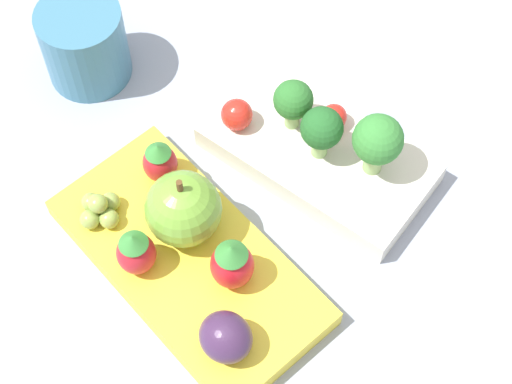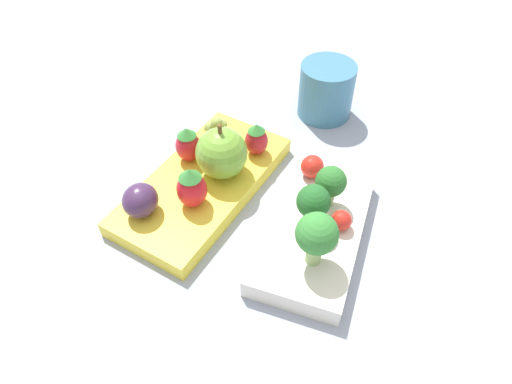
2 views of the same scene
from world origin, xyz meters
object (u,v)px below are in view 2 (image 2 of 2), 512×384
grape_cluster (217,129)px  plum (140,200)px  broccoli_floret_0 (317,235)px  bento_box_fruit (203,184)px  apple (222,153)px  strawberry_0 (256,139)px  cherry_tomato_1 (312,167)px  strawberry_2 (188,145)px  bento_box_savoury (314,230)px  broccoli_floret_2 (313,203)px  drinking_cup (328,91)px  broccoli_floret_1 (331,183)px  strawberry_1 (192,188)px  cherry_tomato_0 (341,220)px

grape_cluster → plum: bearing=-3.5°
broccoli_floret_0 → grape_cluster: size_ratio=1.65×
bento_box_fruit → apple: size_ratio=3.37×
apple → strawberry_0: size_ratio=1.63×
cherry_tomato_1 → bento_box_fruit: bearing=-63.3°
grape_cluster → strawberry_2: bearing=-9.0°
bento_box_savoury → cherry_tomato_1: size_ratio=7.44×
broccoli_floret_2 → grape_cluster: size_ratio=1.41×
cherry_tomato_1 → grape_cluster: (-0.02, -0.13, -0.01)m
apple → broccoli_floret_0: bearing=62.8°
broccoli_floret_2 → drinking_cup: bearing=-164.4°
bento_box_fruit → broccoli_floret_2: bearing=85.0°
bento_box_fruit → grape_cluster: grape_cluster is taller
broccoli_floret_2 → plum: (0.06, -0.17, -0.02)m
broccoli_floret_1 → strawberry_1: (0.06, -0.13, -0.01)m
apple → strawberry_1: size_ratio=1.37×
strawberry_0 → strawberry_1: 0.11m
broccoli_floret_0 → apple: bearing=-117.2°
strawberry_2 → strawberry_0: bearing=124.1°
bento_box_savoury → strawberry_2: (-0.03, -0.17, 0.03)m
drinking_cup → cherry_tomato_0: bearing=23.4°
broccoli_floret_0 → strawberry_0: size_ratio=1.44×
strawberry_1 → strawberry_2: size_ratio=1.10×
broccoli_floret_1 → plum: broccoli_floret_1 is taller
drinking_cup → cherry_tomato_1: bearing=13.2°
cherry_tomato_1 → strawberry_0: 0.08m
drinking_cup → bento_box_fruit: bearing=-20.8°
bento_box_savoury → bento_box_fruit: bearing=-93.5°
strawberry_0 → broccoli_floret_1: bearing=67.6°
broccoli_floret_1 → strawberry_2: 0.17m
cherry_tomato_0 → apple: (-0.02, -0.15, 0.01)m
strawberry_2 → grape_cluster: (-0.05, 0.01, -0.01)m
bento_box_savoury → strawberry_0: bearing=-125.8°
bento_box_savoury → bento_box_fruit: size_ratio=0.84×
apple → broccoli_floret_2: bearing=75.5°
strawberry_0 → plum: size_ratio=1.07×
bento_box_savoury → cherry_tomato_1: 0.08m
apple → bento_box_savoury: bearing=77.4°
broccoli_floret_1 → drinking_cup: size_ratio=0.67×
broccoli_floret_1 → broccoli_floret_2: bearing=-9.3°
broccoli_floret_1 → apple: apple is taller
cherry_tomato_0 → apple: apple is taller
cherry_tomato_0 → grape_cluster: bearing=-112.2°
broccoli_floret_1 → grape_cluster: bearing=-107.3°
bento_box_fruit → drinking_cup: (-0.20, 0.08, 0.03)m
broccoli_floret_2 → plum: broccoli_floret_2 is taller
strawberry_2 → drinking_cup: bearing=149.2°
bento_box_savoury → cherry_tomato_0: cherry_tomato_0 is taller
cherry_tomato_1 → strawberry_2: size_ratio=0.58×
bento_box_savoury → plum: 0.18m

